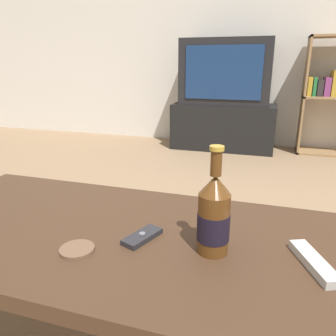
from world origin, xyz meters
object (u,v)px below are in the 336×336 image
(cell_phone, at_px, (142,237))
(remote_control, at_px, (314,262))
(tv_stand, at_px, (223,126))
(bookshelf, at_px, (333,93))
(television, at_px, (226,72))
(beer_bottle, at_px, (214,216))

(cell_phone, height_order, remote_control, remote_control)
(tv_stand, xyz_separation_m, bookshelf, (1.02, 0.09, 0.36))
(tv_stand, xyz_separation_m, cell_phone, (0.18, -2.74, 0.21))
(tv_stand, distance_m, bookshelf, 1.08)
(television, relative_size, beer_bottle, 3.39)
(tv_stand, relative_size, beer_bottle, 3.99)
(television, distance_m, beer_bottle, 2.78)
(tv_stand, height_order, bookshelf, bookshelf)
(beer_bottle, bearing_deg, tv_stand, 97.50)
(bookshelf, bearing_deg, cell_phone, -106.49)
(television, relative_size, cell_phone, 7.23)
(tv_stand, xyz_separation_m, remote_control, (0.59, -2.74, 0.21))
(beer_bottle, distance_m, remote_control, 0.24)
(television, xyz_separation_m, beer_bottle, (0.36, -2.74, -0.26))
(beer_bottle, relative_size, cell_phone, 2.14)
(bookshelf, bearing_deg, remote_control, -98.60)
(remote_control, bearing_deg, cell_phone, 157.28)
(tv_stand, distance_m, cell_phone, 2.76)
(cell_phone, bearing_deg, beer_bottle, 19.65)
(bookshelf, height_order, cell_phone, bookshelf)
(television, xyz_separation_m, cell_phone, (0.18, -2.74, -0.34))
(beer_bottle, bearing_deg, television, 97.51)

